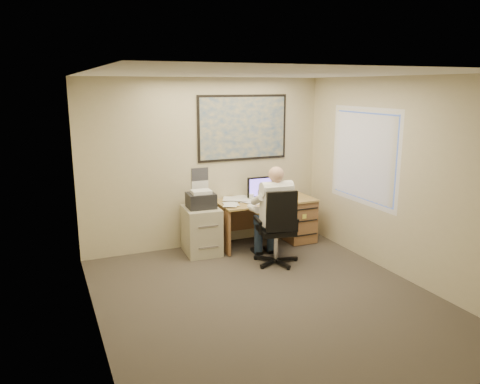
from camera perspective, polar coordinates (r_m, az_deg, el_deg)
name	(u,v)px	position (r m, az deg, el deg)	size (l,w,h in m)	color
room_shell	(269,193)	(5.48, 3.55, -0.06)	(4.00, 4.50, 2.70)	#3B352D
desk	(282,215)	(7.89, 5.17, -2.85)	(1.60, 0.97, 1.10)	tan
world_map	(243,128)	(7.67, 0.37, 7.83)	(1.56, 0.03, 1.06)	#1E4C93
wall_calendar	(200,181)	(7.52, -4.90, 1.37)	(0.28, 0.01, 0.42)	white
window_blinds	(364,156)	(7.16, 14.84, 4.22)	(0.06, 1.40, 1.30)	silver
filing_cabinet	(201,226)	(7.32, -4.72, -4.17)	(0.56, 0.66, 1.01)	#B7B093
office_chair	(278,242)	(6.90, 4.67, -6.12)	(0.79, 0.79, 1.14)	black
person	(275,215)	(6.85, 4.33, -2.86)	(0.60, 0.86, 1.44)	white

